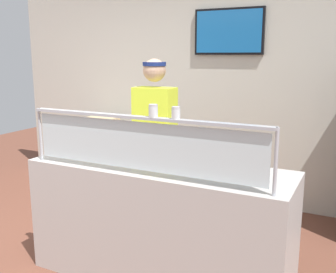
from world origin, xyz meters
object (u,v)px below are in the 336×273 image
pepper_flake_shaker (176,114)px  parmesan_shaker (153,112)px  worker_figure (155,140)px  pizza_box_stack (99,125)px  pizza_tray (138,157)px  pizza_server (137,155)px

pepper_flake_shaker → parmesan_shaker: bearing=-180.0°
worker_figure → pizza_box_stack: size_ratio=3.95×
pizza_tray → pepper_flake_shaker: pepper_flake_shaker is taller
pizza_tray → pizza_box_stack: same height
parmesan_shaker → pepper_flake_shaker: parmesan_shaker is taller
pizza_server → pepper_flake_shaker: pepper_flake_shaker is taller
pizza_tray → pizza_box_stack: bearing=135.8°
pizza_server → parmesan_shaker: parmesan_shaker is taller
parmesan_shaker → pepper_flake_shaker: (0.17, 0.00, -0.00)m
pizza_tray → parmesan_shaker: bearing=-46.4°
pizza_tray → pizza_box_stack: size_ratio=0.97×
pizza_tray → parmesan_shaker: parmesan_shaker is taller
pizza_tray → pepper_flake_shaker: size_ratio=5.19×
worker_figure → pizza_box_stack: worker_figure is taller
pizza_server → parmesan_shaker: bearing=-41.8°
pizza_server → parmesan_shaker: 0.65m
parmesan_shaker → pizza_box_stack: bearing=135.4°
pepper_flake_shaker → worker_figure: 1.14m
worker_figure → pizza_box_stack: (-1.33, 0.90, -0.11)m
parmesan_shaker → pizza_box_stack: size_ratio=0.20×
pizza_tray → pepper_flake_shaker: (0.52, -0.37, 0.45)m
pepper_flake_shaker → worker_figure: (-0.63, 0.86, -0.41)m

